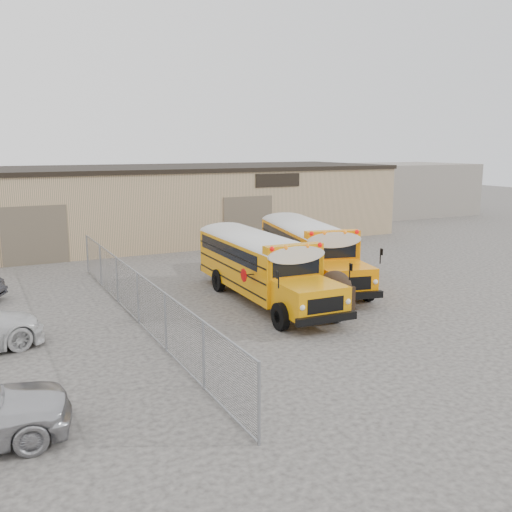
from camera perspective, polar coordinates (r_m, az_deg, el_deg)
name	(u,v)px	position (r m, az deg, el deg)	size (l,w,h in m)	color
ground	(335,323)	(19.78, 7.94, -6.68)	(120.00, 120.00, 0.00)	#363331
warehouse	(158,203)	(37.22, -9.78, 5.29)	(30.20, 10.20, 4.67)	tan
chainlink_fence	(138,298)	(19.72, -11.71, -4.13)	(0.07, 18.07, 1.81)	gray
distant_building_right	(406,189)	(52.75, 14.73, 6.54)	(10.00, 8.00, 4.40)	gray
school_bus_left	(212,240)	(27.20, -4.46, 1.57)	(2.85, 9.10, 2.64)	orange
school_bus_right	(275,229)	(30.69, 1.90, 2.72)	(4.18, 9.46, 2.69)	#FF8A02
tarp_bundle	(335,293)	(20.45, 7.89, -3.66)	(1.19, 1.19, 1.63)	black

